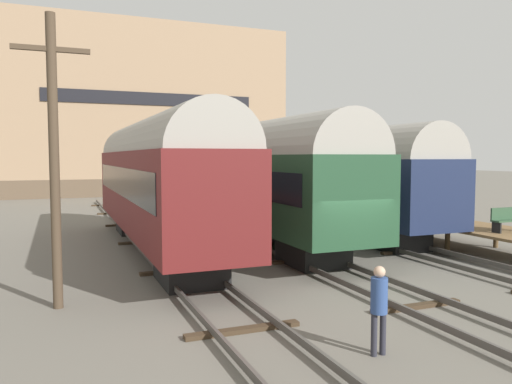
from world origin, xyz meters
TOP-DOWN VIEW (x-y plane):
  - ground_plane at (0.00, 0.00)m, footprint 200.00×200.00m
  - track_left at (-4.62, 0.00)m, footprint 2.60×60.00m
  - track_middle at (0.00, 0.00)m, footprint 2.60×60.00m
  - track_right at (4.62, 0.00)m, footprint 2.60×60.00m
  - train_car_green at (0.00, 7.70)m, footprint 3.08×16.05m
  - train_car_maroon at (-4.62, 6.96)m, footprint 2.84×16.54m
  - train_car_navy at (4.62, 8.88)m, footprint 2.98×15.36m
  - station_platform at (7.37, 2.54)m, footprint 2.87×10.32m
  - bench at (7.40, 0.91)m, footprint 1.40×0.40m
  - person_worker at (-2.66, -5.12)m, footprint 0.32×0.32m
  - utility_pole at (-8.32, 0.34)m, footprint 1.80×0.24m
  - warehouse_building at (0.33, 41.43)m, footprint 28.19×11.90m

SIDE VIEW (x-z plane):
  - ground_plane at x=0.00m, z-range 0.00..0.00m
  - track_left at x=-4.62m, z-range 0.01..0.27m
  - track_middle at x=0.00m, z-range 0.01..0.27m
  - track_right at x=4.62m, z-range 0.01..0.27m
  - station_platform at x=7.37m, z-range 0.40..1.36m
  - person_worker at x=-2.66m, z-range 0.18..1.90m
  - bench at x=7.40m, z-range 1.00..1.91m
  - train_car_navy at x=4.62m, z-range 0.34..5.43m
  - train_car_green at x=0.00m, z-range 0.35..5.65m
  - train_car_maroon at x=-4.62m, z-range 0.39..5.70m
  - utility_pole at x=-8.32m, z-range 0.16..7.41m
  - warehouse_building at x=0.33m, z-range 0.00..16.90m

